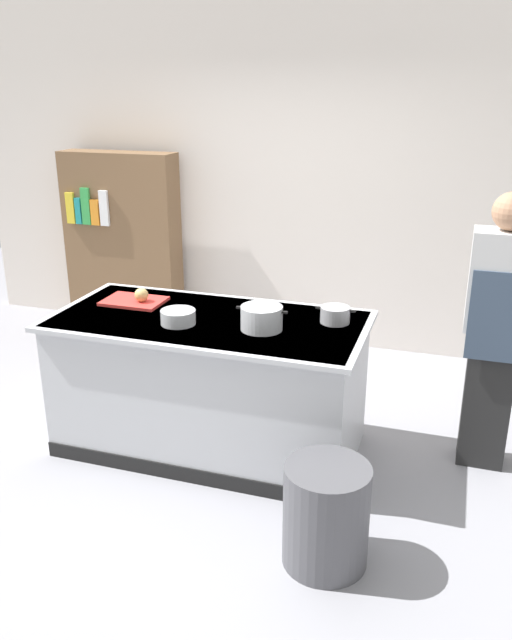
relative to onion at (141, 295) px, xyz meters
The scene contains 11 objects.
ground_plane 1.11m from the onion, 13.30° to the right, with size 10.00×10.00×0.00m, color gray.
back_wall 2.11m from the onion, 75.17° to the left, with size 6.40×0.12×3.00m, color silver.
counter_island 0.73m from the onion, 13.36° to the right, with size 1.98×0.98×0.90m.
cutting_board 0.09m from the onion, 165.75° to the left, with size 0.40×0.28×0.02m, color red.
onion is the anchor object (origin of this frame).
stock_pot 0.92m from the onion, 12.32° to the right, with size 0.32×0.25×0.14m.
sauce_pan 1.29m from the onion, ahead, with size 0.25×0.18×0.10m.
mixing_bowl 0.47m from the onion, 34.43° to the right, with size 0.21×0.21×0.09m, color #B7BABF.
trash_bin 1.92m from the onion, 33.70° to the right, with size 0.43×0.43×0.54m, color #4C4C51.
person_chef 2.24m from the onion, ahead, with size 0.38×0.25×1.72m.
bookshelf 1.99m from the onion, 122.67° to the left, with size 1.10×0.31×1.70m.
Camera 1 is at (1.46, -3.53, 2.29)m, focal length 36.48 mm.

